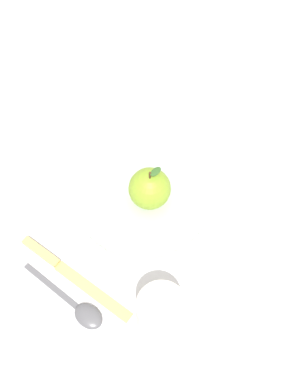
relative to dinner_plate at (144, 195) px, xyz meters
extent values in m
plane|color=silver|center=(-0.03, 0.00, -0.01)|extent=(2.40, 2.40, 0.00)
cylinder|color=#B2C6B2|center=(0.00, 0.00, 0.00)|extent=(0.24, 0.24, 0.01)
torus|color=#B2C6B2|center=(0.00, 0.00, 0.00)|extent=(0.24, 0.24, 0.01)
sphere|color=#8CB22D|center=(0.00, -0.01, 0.04)|extent=(0.07, 0.07, 0.07)
cylinder|color=#4C3319|center=(0.00, -0.01, 0.08)|extent=(0.00, 0.00, 0.02)
ellipsoid|color=#386628|center=(0.01, -0.01, 0.09)|extent=(0.03, 0.02, 0.01)
cylinder|color=silver|center=(-0.08, -0.20, 0.03)|extent=(0.07, 0.07, 0.08)
torus|color=silver|center=(-0.08, -0.20, 0.07)|extent=(0.07, 0.07, 0.01)
cylinder|color=#A0998B|center=(-0.08, -0.20, 0.07)|extent=(0.06, 0.06, 0.01)
cube|color=#D8B766|center=(-0.15, -0.11, -0.01)|extent=(0.08, 0.14, 0.00)
cube|color=#D8B766|center=(-0.20, -0.01, 0.00)|extent=(0.04, 0.07, 0.01)
ellipsoid|color=#59595E|center=(-0.17, -0.14, 0.00)|extent=(0.05, 0.06, 0.01)
cube|color=#59595E|center=(-0.20, -0.07, -0.01)|extent=(0.05, 0.10, 0.01)
camera|label=1|loc=(-0.17, -0.33, 0.68)|focal=41.87mm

